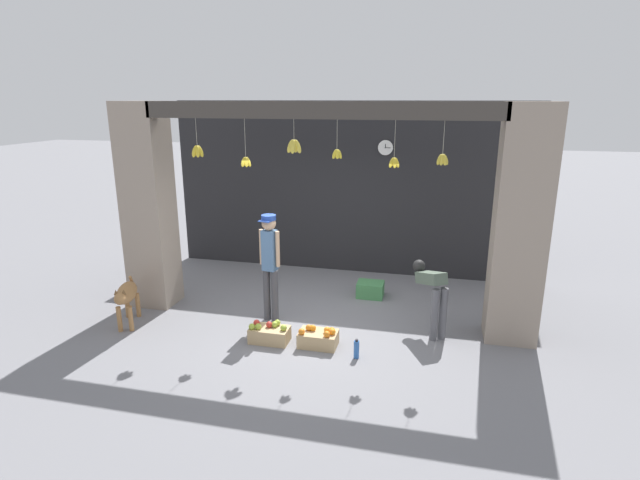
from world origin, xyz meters
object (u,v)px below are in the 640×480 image
(worker_stooping, at_px, (432,291))
(wall_clock, at_px, (385,148))
(shopkeeper, at_px, (270,259))
(fruit_crate_oranges, at_px, (319,338))
(produce_box_green, at_px, (370,289))
(fruit_crate_apples, at_px, (269,333))
(dog, at_px, (126,295))
(water_bottle, at_px, (356,349))

(worker_stooping, xyz_separation_m, wall_clock, (-1.01, 2.47, 1.81))
(shopkeeper, xyz_separation_m, fruit_crate_oranges, (0.92, -0.66, -0.89))
(worker_stooping, height_order, produce_box_green, worker_stooping)
(worker_stooping, height_order, fruit_crate_apples, worker_stooping)
(dog, relative_size, water_bottle, 3.48)
(dog, xyz_separation_m, water_bottle, (3.58, -0.20, -0.36))
(produce_box_green, bearing_deg, shopkeeper, -136.30)
(shopkeeper, bearing_deg, fruit_crate_apples, 117.22)
(water_bottle, relative_size, wall_clock, 0.92)
(water_bottle, bearing_deg, worker_stooping, 46.39)
(worker_stooping, bearing_deg, fruit_crate_apples, 168.12)
(produce_box_green, xyz_separation_m, wall_clock, (0.05, 1.26, 2.35))
(fruit_crate_oranges, relative_size, water_bottle, 1.98)
(fruit_crate_apples, distance_m, wall_clock, 4.23)
(wall_clock, bearing_deg, water_bottle, -88.85)
(dog, relative_size, wall_clock, 3.20)
(dog, xyz_separation_m, fruit_crate_oranges, (3.00, 0.02, -0.36))
(produce_box_green, bearing_deg, fruit_crate_apples, -120.24)
(worker_stooping, relative_size, water_bottle, 3.74)
(shopkeeper, bearing_deg, worker_stooping, -166.57)
(worker_stooping, xyz_separation_m, fruit_crate_apples, (-2.24, -0.81, -0.55))
(dog, relative_size, fruit_crate_oranges, 1.76)
(shopkeeper, xyz_separation_m, worker_stooping, (2.44, 0.12, -0.34))
(dog, height_order, fruit_crate_oranges, dog)
(worker_stooping, relative_size, produce_box_green, 2.21)
(fruit_crate_apples, bearing_deg, wall_clock, 69.58)
(worker_stooping, bearing_deg, water_bottle, -165.51)
(fruit_crate_oranges, relative_size, produce_box_green, 1.17)
(shopkeeper, bearing_deg, produce_box_green, -125.63)
(fruit_crate_oranges, bearing_deg, fruit_crate_apples, -177.01)
(worker_stooping, distance_m, produce_box_green, 1.69)
(produce_box_green, bearing_deg, fruit_crate_oranges, -103.05)
(fruit_crate_apples, bearing_deg, dog, 179.47)
(shopkeeper, relative_size, wall_clock, 5.74)
(fruit_crate_oranges, height_order, water_bottle, fruit_crate_oranges)
(fruit_crate_apples, distance_m, produce_box_green, 2.34)
(fruit_crate_apples, relative_size, produce_box_green, 1.21)
(water_bottle, bearing_deg, dog, 176.85)
(fruit_crate_oranges, bearing_deg, shopkeeper, 144.51)
(shopkeeper, height_order, fruit_crate_oranges, shopkeeper)
(fruit_crate_oranges, relative_size, fruit_crate_apples, 0.97)
(dog, bearing_deg, fruit_crate_oranges, 69.06)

